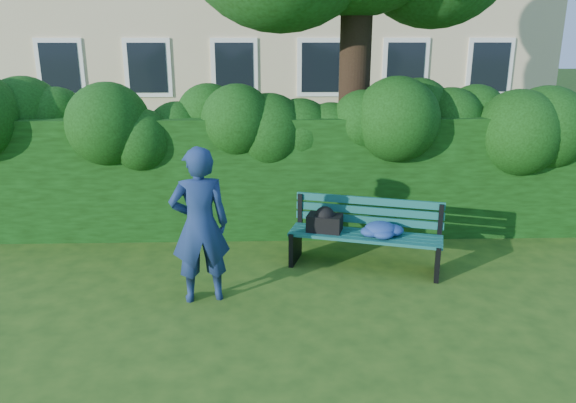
{
  "coord_description": "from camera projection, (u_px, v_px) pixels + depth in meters",
  "views": [
    {
      "loc": [
        -0.21,
        -6.1,
        3.0
      ],
      "look_at": [
        0.0,
        0.6,
        0.95
      ],
      "focal_mm": 35.0,
      "sensor_mm": 36.0,
      "label": 1
    }
  ],
  "objects": [
    {
      "name": "hedge",
      "position": [
        285.0,
        174.0,
        8.55
      ],
      "size": [
        10.0,
        1.0,
        1.8
      ],
      "color": "black",
      "rests_on": "ground"
    },
    {
      "name": "park_bench",
      "position": [
        361.0,
        231.0,
        7.3
      ],
      "size": [
        2.03,
        1.1,
        0.89
      ],
      "rotation": [
        0.0,
        0.0,
        -0.29
      ],
      "color": "#115055",
      "rests_on": "ground"
    },
    {
      "name": "ground",
      "position": [
        290.0,
        292.0,
        6.71
      ],
      "size": [
        80.0,
        80.0,
        0.0
      ],
      "primitive_type": "plane",
      "color": "#254815",
      "rests_on": "ground"
    },
    {
      "name": "man_reading",
      "position": [
        200.0,
        225.0,
        6.28
      ],
      "size": [
        0.74,
        0.56,
        1.81
      ],
      "primitive_type": "imported",
      "rotation": [
        0.0,
        0.0,
        3.36
      ],
      "color": "navy",
      "rests_on": "ground"
    }
  ]
}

